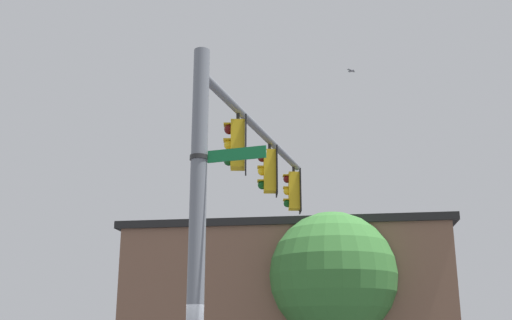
# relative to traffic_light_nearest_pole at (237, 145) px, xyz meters

# --- Properties ---
(signal_pole) EXTENTS (0.30, 0.30, 7.19)m
(signal_pole) POSITION_rel_traffic_light_nearest_pole_xyz_m (-1.89, 0.65, -2.32)
(signal_pole) COLOR slate
(signal_pole) RESTS_ON ground
(mast_arm) EXTENTS (6.65, 2.50, 0.19)m
(mast_arm) POSITION_rel_traffic_light_nearest_pole_xyz_m (1.41, -0.52, 0.79)
(mast_arm) COLOR slate
(traffic_light_nearest_pole) EXTENTS (0.54, 0.49, 1.31)m
(traffic_light_nearest_pole) POSITION_rel_traffic_light_nearest_pole_xyz_m (0.00, 0.00, 0.00)
(traffic_light_nearest_pole) COLOR black
(traffic_light_mid_inner) EXTENTS (0.54, 0.49, 1.31)m
(traffic_light_mid_inner) POSITION_rel_traffic_light_nearest_pole_xyz_m (2.16, -0.76, 0.00)
(traffic_light_mid_inner) COLOR black
(traffic_light_mid_outer) EXTENTS (0.54, 0.49, 1.31)m
(traffic_light_mid_outer) POSITION_rel_traffic_light_nearest_pole_xyz_m (4.32, -1.53, 0.00)
(traffic_light_mid_outer) COLOR black
(street_name_sign) EXTENTS (0.61, 1.37, 0.22)m
(street_name_sign) POSITION_rel_traffic_light_nearest_pole_xyz_m (-1.99, 0.34, -0.85)
(street_name_sign) COLOR #147238
(bird_flying) EXTENTS (0.32, 0.29, 0.07)m
(bird_flying) POSITION_rel_traffic_light_nearest_pole_xyz_m (4.75, -3.40, 3.88)
(bird_flying) COLOR gray
(storefront_building) EXTENTS (8.88, 14.17, 6.43)m
(storefront_building) POSITION_rel_traffic_light_nearest_pole_xyz_m (13.88, -2.02, -2.69)
(storefront_building) COLOR brown
(storefront_building) RESTS_ON ground
(tree_by_storefront) EXTENTS (4.78, 4.78, 6.58)m
(tree_by_storefront) POSITION_rel_traffic_light_nearest_pole_xyz_m (10.78, -3.47, -1.75)
(tree_by_storefront) COLOR #4C3823
(tree_by_storefront) RESTS_ON ground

